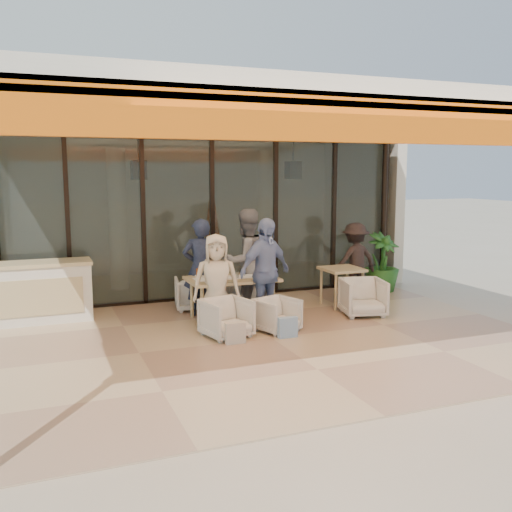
# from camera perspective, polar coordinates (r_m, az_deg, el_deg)

# --- Properties ---
(ground) EXTENTS (70.00, 70.00, 0.00)m
(ground) POSITION_cam_1_polar(r_m,az_deg,el_deg) (8.74, 1.56, -8.33)
(ground) COLOR #C6B293
(ground) RESTS_ON ground
(terrace_floor) EXTENTS (8.00, 6.00, 0.01)m
(terrace_floor) POSITION_cam_1_polar(r_m,az_deg,el_deg) (8.74, 1.56, -8.30)
(terrace_floor) COLOR tan
(terrace_floor) RESTS_ON ground
(terrace_structure) EXTENTS (8.00, 6.00, 3.40)m
(terrace_structure) POSITION_cam_1_polar(r_m,az_deg,el_deg) (8.15, 2.40, 13.56)
(terrace_structure) COLOR silver
(terrace_structure) RESTS_ON ground
(glass_storefront) EXTENTS (8.08, 0.10, 3.20)m
(glass_storefront) POSITION_cam_1_polar(r_m,az_deg,el_deg) (11.23, -4.40, 3.72)
(glass_storefront) COLOR #9EADA3
(glass_storefront) RESTS_ON ground
(interior_block) EXTENTS (9.05, 3.62, 3.52)m
(interior_block) POSITION_cam_1_polar(r_m,az_deg,el_deg) (13.42, -7.33, 7.15)
(interior_block) COLOR silver
(interior_block) RESTS_ON ground
(host_counter) EXTENTS (1.85, 0.65, 1.04)m
(host_counter) POSITION_cam_1_polar(r_m,az_deg,el_deg) (10.19, -21.26, -3.40)
(host_counter) COLOR silver
(host_counter) RESTS_ON ground
(dining_table) EXTENTS (1.50, 0.90, 0.93)m
(dining_table) POSITION_cam_1_polar(r_m,az_deg,el_deg) (9.67, -2.45, -2.50)
(dining_table) COLOR tan
(dining_table) RESTS_ON ground
(chair_far_left) EXTENTS (0.75, 0.71, 0.67)m
(chair_far_left) POSITION_cam_1_polar(r_m,az_deg,el_deg) (10.51, -6.26, -3.61)
(chair_far_left) COLOR white
(chair_far_left) RESTS_ON ground
(chair_far_right) EXTENTS (0.83, 0.80, 0.74)m
(chair_far_right) POSITION_cam_1_polar(r_m,az_deg,el_deg) (10.75, -1.93, -3.11)
(chair_far_right) COLOR white
(chair_far_right) RESTS_ON ground
(chair_near_left) EXTENTS (0.78, 0.75, 0.67)m
(chair_near_left) POSITION_cam_1_polar(r_m,az_deg,el_deg) (8.74, -2.97, -6.06)
(chair_near_left) COLOR white
(chair_near_left) RESTS_ON ground
(chair_near_right) EXTENTS (0.74, 0.72, 0.61)m
(chair_near_right) POSITION_cam_1_polar(r_m,az_deg,el_deg) (9.04, 2.12, -5.78)
(chair_near_right) COLOR white
(chair_near_right) RESTS_ON ground
(diner_navy) EXTENTS (0.70, 0.53, 1.73)m
(diner_navy) POSITION_cam_1_polar(r_m,az_deg,el_deg) (9.94, -5.55, -1.20)
(diner_navy) COLOR #171F34
(diner_navy) RESTS_ON ground
(diner_grey) EXTENTS (1.05, 0.91, 1.87)m
(diner_grey) POSITION_cam_1_polar(r_m,az_deg,el_deg) (10.18, -1.01, -0.51)
(diner_grey) COLOR slate
(diner_grey) RESTS_ON ground
(diner_cream) EXTENTS (0.85, 0.65, 1.55)m
(diner_cream) POSITION_cam_1_polar(r_m,az_deg,el_deg) (9.10, -3.99, -2.64)
(diner_cream) COLOR beige
(diner_cream) RESTS_ON ground
(diner_periwinkle) EXTENTS (1.13, 0.78, 1.78)m
(diner_periwinkle) POSITION_cam_1_polar(r_m,az_deg,el_deg) (9.36, 0.92, -1.60)
(diner_periwinkle) COLOR #7B95CD
(diner_periwinkle) RESTS_ON ground
(tote_bag_cream) EXTENTS (0.30, 0.10, 0.34)m
(tote_bag_cream) POSITION_cam_1_polar(r_m,az_deg,el_deg) (8.42, -2.09, -7.79)
(tote_bag_cream) COLOR silver
(tote_bag_cream) RESTS_ON ground
(tote_bag_blue) EXTENTS (0.30, 0.10, 0.34)m
(tote_bag_blue) POSITION_cam_1_polar(r_m,az_deg,el_deg) (8.72, 3.17, -7.22)
(tote_bag_blue) COLOR #99BFD8
(tote_bag_blue) RESTS_ON ground
(side_table) EXTENTS (0.70, 0.70, 0.74)m
(side_table) POSITION_cam_1_polar(r_m,az_deg,el_deg) (10.75, 8.58, -1.74)
(side_table) COLOR tan
(side_table) RESTS_ON ground
(side_chair) EXTENTS (0.85, 0.82, 0.73)m
(side_chair) POSITION_cam_1_polar(r_m,az_deg,el_deg) (10.17, 10.66, -3.93)
(side_chair) COLOR white
(side_chair) RESTS_ON ground
(standing_woman) EXTENTS (1.02, 0.64, 1.51)m
(standing_woman) POSITION_cam_1_polar(r_m,az_deg,el_deg) (11.60, 9.86, -0.43)
(standing_woman) COLOR black
(standing_woman) RESTS_ON ground
(potted_palm) EXTENTS (0.85, 0.85, 1.26)m
(potted_palm) POSITION_cam_1_polar(r_m,az_deg,el_deg) (12.22, 12.49, -0.65)
(potted_palm) COLOR #1E5919
(potted_palm) RESTS_ON ground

